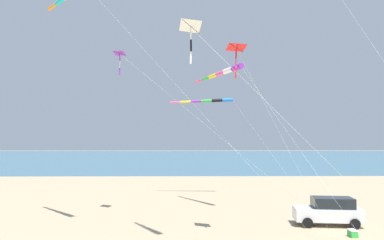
% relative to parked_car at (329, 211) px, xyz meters
% --- Properties ---
extents(ocean_water_strip, '(240.00, 600.00, 0.01)m').
position_rel_parked_car_xyz_m(ocean_water_strip, '(-157.87, 3.48, -0.95)').
color(ocean_water_strip, '#386B84').
rests_on(ocean_water_strip, ground_plane).
extents(parked_car, '(2.53, 4.51, 1.85)m').
position_rel_parked_car_xyz_m(parked_car, '(0.00, 0.00, 0.00)').
color(parked_car, silver).
rests_on(parked_car, ground_plane).
extents(cooler_box, '(0.62, 0.42, 0.42)m').
position_rel_parked_car_xyz_m(cooler_box, '(3.04, 0.20, -0.74)').
color(cooler_box, green).
rests_on(cooler_box, ground_plane).
extents(kite_delta_green_low_center, '(1.45, 15.35, 12.48)m').
position_rel_parked_car_xyz_m(kite_delta_green_low_center, '(-2.88, -14.47, 11.25)').
color(kite_delta_green_low_center, purple).
rests_on(kite_delta_green_low_center, ground_plane).
extents(kite_windsock_long_streamer_left, '(12.94, 11.21, 10.26)m').
position_rel_parked_car_xyz_m(kite_windsock_long_streamer_left, '(-14.04, -6.96, 9.02)').
color(kite_windsock_long_streamer_left, blue).
rests_on(kite_windsock_long_streamer_left, ground_plane).
extents(kite_delta_black_fish_shape, '(1.81, 10.26, 9.58)m').
position_rel_parked_car_xyz_m(kite_delta_black_fish_shape, '(12.53, -9.29, 8.33)').
color(kite_delta_black_fish_shape, white).
rests_on(kite_delta_black_fish_shape, ground_plane).
extents(kite_delta_yellow_midlevel, '(1.50, 6.23, 11.11)m').
position_rel_parked_car_xyz_m(kite_delta_yellow_midlevel, '(4.20, -6.64, 9.87)').
color(kite_delta_yellow_midlevel, red).
rests_on(kite_delta_yellow_midlevel, ground_plane).
extents(kite_windsock_long_streamer_right, '(16.25, 8.16, 11.70)m').
position_rel_parked_car_xyz_m(kite_windsock_long_streamer_right, '(-5.55, -6.41, 10.40)').
color(kite_windsock_long_streamer_right, purple).
rests_on(kite_windsock_long_streamer_right, ground_plane).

